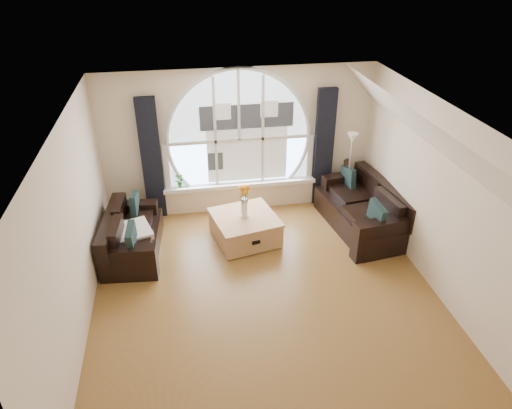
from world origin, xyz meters
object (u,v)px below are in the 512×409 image
Objects in this scene: sofa_right at (362,209)px; sofa_left at (132,232)px; coffee_chest at (245,227)px; floor_lamp at (349,174)px; guitar at (343,182)px; vase_flowers at (244,196)px; potted_plant at (179,180)px.

sofa_left is at bearing 173.22° from sofa_right.
sofa_left is at bearing 169.39° from coffee_chest.
coffee_chest is 2.21m from floor_lamp.
guitar reaches higher than coffee_chest.
vase_flowers is at bearing -162.76° from floor_lamp.
coffee_chest is 0.65× the size of floor_lamp.
vase_flowers is 2.24m from guitar.
sofa_left is 1.47m from potted_plant.
sofa_left is 2.34× the size of vase_flowers.
guitar is (-0.09, 0.83, 0.13)m from sofa_right.
sofa_right is at bearing -19.11° from potted_plant.
potted_plant is (-1.05, 1.12, -0.17)m from vase_flowers.
vase_flowers is 2.15m from floor_lamp.
floor_lamp is 1.51× the size of guitar.
floor_lamp reaches higher than potted_plant.
vase_flowers is (1.88, 0.05, 0.46)m from sofa_left.
guitar is 3.11m from potted_plant.
vase_flowers is at bearing 172.72° from sofa_right.
guitar reaches higher than sofa_right.
sofa_left is at bearing -178.39° from vase_flowers.
coffee_chest is (-2.13, -0.02, -0.14)m from sofa_right.
potted_plant is (0.83, 1.18, 0.29)m from sofa_left.
sofa_right is (4.02, 0.07, 0.00)m from sofa_left.
coffee_chest is at bearing -46.75° from potted_plant.
sofa_right is at bearing -77.62° from guitar.
guitar reaches higher than sofa_left.
vase_flowers is 0.44× the size of floor_lamp.
coffee_chest is (1.89, 0.05, -0.14)m from sofa_left.
floor_lamp reaches higher than coffee_chest.
vase_flowers reaches higher than sofa_right.
floor_lamp is at bearing 5.11° from coffee_chest.
sofa_right is at bearing -82.89° from floor_lamp.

